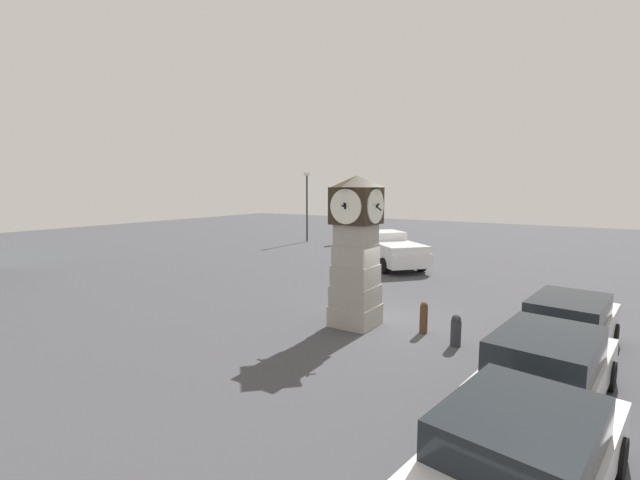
# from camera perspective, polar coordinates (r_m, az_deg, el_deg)

# --- Properties ---
(ground_plane) EXTENTS (83.33, 83.33, 0.00)m
(ground_plane) POSITION_cam_1_polar(r_m,az_deg,el_deg) (14.18, 8.38, -10.78)
(ground_plane) COLOR #424247
(clock_tower) EXTENTS (1.65, 1.74, 4.68)m
(clock_tower) POSITION_cam_1_polar(r_m,az_deg,el_deg) (13.29, 4.81, -1.43)
(clock_tower) COLOR #A19C92
(clock_tower) RESTS_ON ground_plane
(bollard_near_tower) EXTENTS (0.23, 0.23, 0.96)m
(bollard_near_tower) POSITION_cam_1_polar(r_m,az_deg,el_deg) (13.28, 13.66, -9.96)
(bollard_near_tower) COLOR brown
(bollard_near_tower) RESTS_ON ground_plane
(bollard_mid_row) EXTENTS (0.28, 0.28, 0.88)m
(bollard_mid_row) POSITION_cam_1_polar(r_m,az_deg,el_deg) (12.50, 17.67, -11.38)
(bollard_mid_row) COLOR #333338
(bollard_mid_row) RESTS_ON ground_plane
(car_navy_sedan) EXTENTS (4.52, 2.52, 1.43)m
(car_navy_sedan) POSITION_cam_1_polar(r_m,az_deg,el_deg) (7.15, 25.58, -23.89)
(car_navy_sedan) COLOR silver
(car_navy_sedan) RESTS_ON ground_plane
(car_near_tower) EXTENTS (4.75, 2.37, 1.53)m
(car_near_tower) POSITION_cam_1_polar(r_m,az_deg,el_deg) (9.96, 28.11, -14.72)
(car_near_tower) COLOR silver
(car_near_tower) RESTS_ON ground_plane
(car_by_building) EXTENTS (4.58, 2.24, 1.56)m
(car_by_building) POSITION_cam_1_polar(r_m,az_deg,el_deg) (12.96, 30.31, -9.74)
(car_by_building) COLOR silver
(car_by_building) RESTS_ON ground_plane
(pickup_truck) EXTENTS (5.18, 5.49, 1.85)m
(pickup_truck) POSITION_cam_1_polar(r_m,az_deg,el_deg) (23.56, 9.27, -1.29)
(pickup_truck) COLOR silver
(pickup_truck) RESTS_ON ground_plane
(pedestrian_by_cars) EXTENTS (0.44, 0.46, 1.76)m
(pedestrian_by_cars) POSITION_cam_1_polar(r_m,az_deg,el_deg) (32.17, 2.18, 1.18)
(pedestrian_by_cars) COLOR #3F3F47
(pedestrian_by_cars) RESTS_ON ground_plane
(street_lamp_far_side) EXTENTS (0.50, 0.24, 5.43)m
(street_lamp_far_side) POSITION_cam_1_polar(r_m,az_deg,el_deg) (33.86, -1.76, 5.18)
(street_lamp_far_side) COLOR #333338
(street_lamp_far_side) RESTS_ON ground_plane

